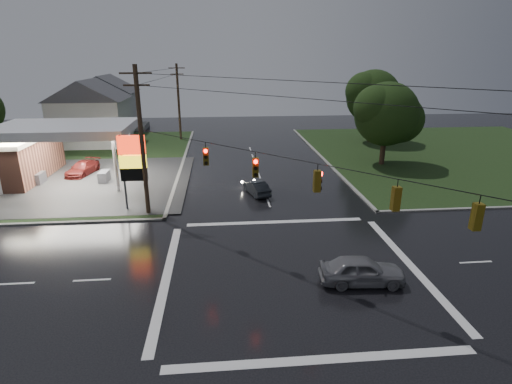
{
  "coord_description": "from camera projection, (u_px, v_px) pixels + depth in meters",
  "views": [
    {
      "loc": [
        -3.81,
        -19.66,
        11.58
      ],
      "look_at": [
        -1.57,
        5.18,
        3.0
      ],
      "focal_mm": 28.0,
      "sensor_mm": 36.0,
      "label": 1
    }
  ],
  "objects": [
    {
      "name": "ground",
      "position": [
        292.0,
        271.0,
        22.61
      ],
      "size": [
        120.0,
        120.0,
        0.0
      ],
      "primitive_type": "plane",
      "color": "black",
      "rests_on": "ground"
    },
    {
      "name": "grass_nw",
      "position": [
        23.0,
        163.0,
        44.87
      ],
      "size": [
        36.0,
        36.0,
        0.08
      ],
      "primitive_type": "cube",
      "color": "black",
      "rests_on": "ground"
    },
    {
      "name": "grass_ne",
      "position": [
        463.0,
        154.0,
        49.29
      ],
      "size": [
        36.0,
        36.0,
        0.08
      ],
      "primitive_type": "cube",
      "color": "black",
      "rests_on": "ground"
    },
    {
      "name": "pylon_sign",
      "position": [
        133.0,
        160.0,
        30.3
      ],
      "size": [
        2.0,
        0.35,
        6.0
      ],
      "color": "#59595E",
      "rests_on": "ground"
    },
    {
      "name": "utility_pole_nw",
      "position": [
        142.0,
        140.0,
        28.88
      ],
      "size": [
        2.2,
        0.32,
        11.0
      ],
      "color": "#382619",
      "rests_on": "ground"
    },
    {
      "name": "utility_pole_n",
      "position": [
        179.0,
        101.0,
        55.81
      ],
      "size": [
        2.2,
        0.32,
        10.5
      ],
      "color": "#382619",
      "rests_on": "ground"
    },
    {
      "name": "traffic_signals",
      "position": [
        296.0,
        160.0,
        20.48
      ],
      "size": [
        26.87,
        26.87,
        1.47
      ],
      "color": "black",
      "rests_on": "ground"
    },
    {
      "name": "house_near",
      "position": [
        91.0,
        112.0,
        53.3
      ],
      "size": [
        11.05,
        8.48,
        8.6
      ],
      "color": "silver",
      "rests_on": "ground"
    },
    {
      "name": "house_far",
      "position": [
        107.0,
        102.0,
        64.51
      ],
      "size": [
        11.05,
        8.48,
        8.6
      ],
      "color": "silver",
      "rests_on": "ground"
    },
    {
      "name": "tree_ne_near",
      "position": [
        388.0,
        114.0,
        42.71
      ],
      "size": [
        7.99,
        6.8,
        8.98
      ],
      "color": "black",
      "rests_on": "ground"
    },
    {
      "name": "tree_ne_far",
      "position": [
        374.0,
        97.0,
        54.06
      ],
      "size": [
        8.46,
        7.2,
        9.8
      ],
      "color": "black",
      "rests_on": "ground"
    },
    {
      "name": "car_north",
      "position": [
        256.0,
        188.0,
        34.84
      ],
      "size": [
        2.32,
        3.94,
        1.23
      ],
      "primitive_type": "imported",
      "rotation": [
        0.0,
        0.0,
        3.43
      ],
      "color": "black",
      "rests_on": "ground"
    },
    {
      "name": "car_crossing",
      "position": [
        362.0,
        270.0,
        21.16
      ],
      "size": [
        4.6,
        2.15,
        1.52
      ],
      "primitive_type": "imported",
      "rotation": [
        0.0,
        0.0,
        1.49
      ],
      "color": "slate",
      "rests_on": "ground"
    },
    {
      "name": "car_pump",
      "position": [
        83.0,
        168.0,
        40.56
      ],
      "size": [
        2.85,
        4.93,
        1.34
      ],
      "primitive_type": "imported",
      "rotation": [
        0.0,
        0.0,
        -0.22
      ],
      "color": "#591614",
      "rests_on": "ground"
    }
  ]
}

